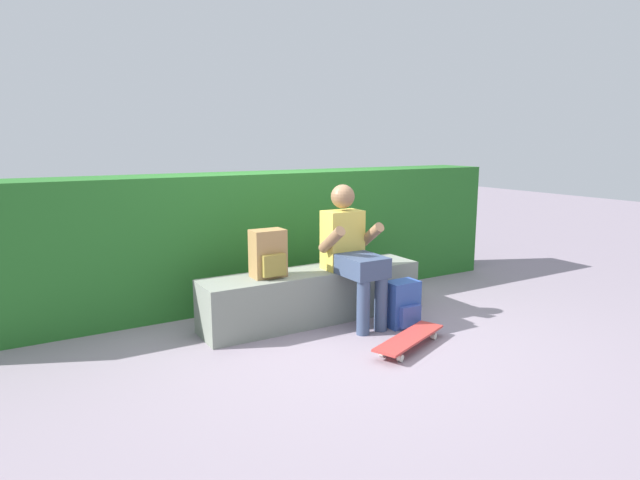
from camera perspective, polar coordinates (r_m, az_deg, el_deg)
name	(u,v)px	position (r m, az deg, el deg)	size (l,w,h in m)	color
ground_plane	(333,331)	(4.60, 1.39, -9.61)	(24.00, 24.00, 0.00)	gray
bench_main	(313,295)	(4.80, -0.72, -5.87)	(2.04, 0.44, 0.46)	gray
person_skater	(352,249)	(4.66, 3.36, -1.01)	(0.49, 0.62, 1.21)	gold
skateboard_near_person	(409,338)	(4.28, 9.46, -10.27)	(0.82, 0.49, 0.09)	#BC3833
backpack_on_bench	(268,254)	(4.49, -5.50, -1.52)	(0.28, 0.23, 0.40)	#A37A47
backpack_on_ground	(403,305)	(4.70, 8.76, -6.80)	(0.28, 0.23, 0.40)	#2D4C99
hedge_row	(246,237)	(5.38, -7.86, 0.28)	(5.79, 0.60, 1.27)	#246424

